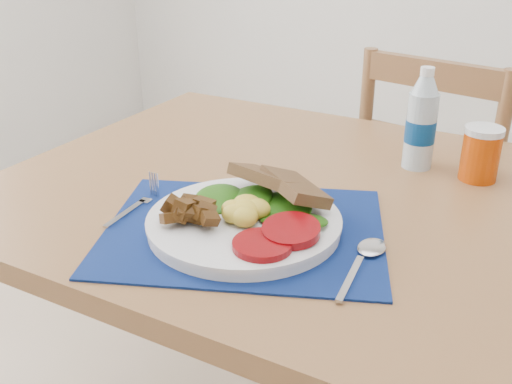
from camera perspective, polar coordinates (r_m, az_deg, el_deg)
table at (r=1.12m, az=10.53°, el=-4.94°), size 1.40×0.90×0.75m
chair_far at (r=1.70m, az=16.87°, el=1.26°), size 0.47×0.46×1.10m
placemat at (r=0.97m, az=-1.14°, el=-3.66°), size 0.54×0.49×0.00m
breakfast_plate at (r=0.96m, az=-1.60°, el=-2.46°), size 0.31×0.31×0.07m
fork at (r=1.06m, az=-11.14°, el=-1.26°), size 0.02×0.16×0.00m
spoon at (r=0.90m, az=10.38°, el=-6.14°), size 0.04×0.18×0.01m
water_bottle at (r=1.23m, az=15.44°, el=6.23°), size 0.06×0.06×0.20m
juice_glass at (r=1.22m, az=20.59°, el=3.30°), size 0.07×0.07×0.10m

